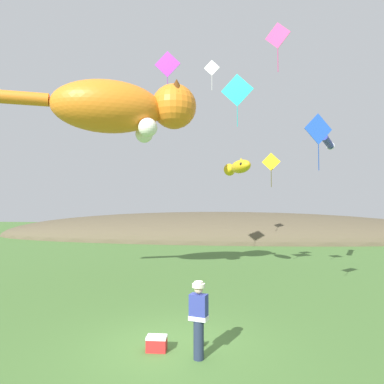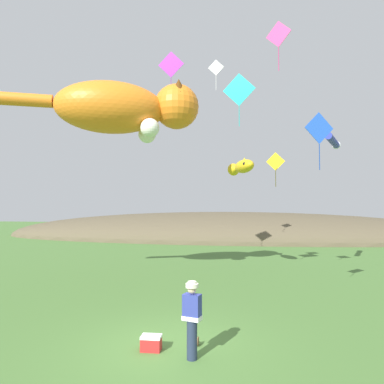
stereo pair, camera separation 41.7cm
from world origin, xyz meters
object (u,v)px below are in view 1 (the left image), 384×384
at_px(festival_attendant, 199,317).
at_px(kite_fish_windsock, 238,167).
at_px(kite_diamond_blue, 318,130).
at_px(kite_diamond_white, 212,68).
at_px(kite_giant_cat, 123,108).
at_px(kite_diamond_gold, 271,162).
at_px(kite_diamond_pink, 278,36).
at_px(kite_diamond_violet, 167,64).
at_px(picnic_cooler, 157,343).
at_px(kite_diamond_teal, 237,90).
at_px(kite_tube_streamer, 327,142).
at_px(kite_spool, 201,341).

relative_size(festival_attendant, kite_fish_windsock, 0.67).
xyz_separation_m(kite_diamond_blue, kite_diamond_white, (-4.22, 7.69, 5.51)).
height_order(kite_giant_cat, kite_diamond_white, kite_diamond_white).
relative_size(kite_fish_windsock, kite_diamond_gold, 1.37).
bearing_deg(kite_diamond_white, kite_diamond_pink, -67.22).
xyz_separation_m(kite_giant_cat, kite_diamond_pink, (6.75, -2.04, 1.94)).
distance_m(kite_giant_cat, kite_diamond_violet, 4.76).
height_order(kite_diamond_blue, kite_diamond_white, kite_diamond_white).
bearing_deg(kite_fish_windsock, festival_attendant, -96.06).
xyz_separation_m(picnic_cooler, kite_fish_windsock, (2.13, 9.74, 5.37)).
bearing_deg(kite_diamond_blue, picnic_cooler, -139.89).
height_order(kite_diamond_teal, kite_diamond_blue, kite_diamond_teal).
relative_size(kite_diamond_blue, kite_diamond_white, 1.10).
distance_m(kite_giant_cat, kite_tube_streamer, 10.77).
distance_m(kite_diamond_blue, kite_diamond_violet, 10.13).
relative_size(kite_diamond_teal, kite_diamond_pink, 1.23).
distance_m(kite_spool, picnic_cooler, 1.13).
bearing_deg(kite_fish_windsock, kite_diamond_white, 126.91).
bearing_deg(kite_diamond_pink, kite_diamond_violet, 135.56).
distance_m(festival_attendant, kite_fish_windsock, 11.11).
relative_size(kite_giant_cat, kite_diamond_blue, 4.36).
height_order(kite_spool, kite_diamond_pink, kite_diamond_pink).
bearing_deg(kite_spool, kite_diamond_teal, 80.80).
relative_size(kite_diamond_pink, kite_diamond_white, 1.04).
bearing_deg(kite_diamond_violet, kite_tube_streamer, 4.24).
height_order(kite_tube_streamer, kite_diamond_white, kite_diamond_white).
xyz_separation_m(kite_spool, kite_giant_cat, (-4.22, 6.34, 7.90)).
height_order(festival_attendant, picnic_cooler, festival_attendant).
relative_size(picnic_cooler, kite_fish_windsock, 0.19).
bearing_deg(kite_diamond_teal, kite_tube_streamer, 38.61).
xyz_separation_m(kite_fish_windsock, kite_diamond_blue, (2.70, -5.67, 0.65)).
height_order(picnic_cooler, kite_diamond_pink, kite_diamond_pink).
xyz_separation_m(kite_diamond_teal, kite_diamond_violet, (-3.76, 3.20, 2.69)).
relative_size(kite_giant_cat, kite_diamond_white, 4.78).
distance_m(kite_diamond_gold, kite_diamond_blue, 7.19).
relative_size(kite_tube_streamer, kite_diamond_violet, 1.25).
relative_size(kite_diamond_gold, kite_diamond_blue, 0.96).
bearing_deg(kite_spool, kite_tube_streamer, 60.07).
relative_size(festival_attendant, kite_tube_streamer, 0.60).
bearing_deg(kite_fish_windsock, picnic_cooler, -102.33).
height_order(festival_attendant, kite_spool, festival_attendant).
height_order(kite_giant_cat, kite_diamond_teal, kite_giant_cat).
bearing_deg(kite_diamond_gold, kite_spool, -105.24).
xyz_separation_m(picnic_cooler, kite_diamond_violet, (-1.71, 9.90, 11.10)).
height_order(kite_diamond_gold, kite_diamond_blue, kite_diamond_blue).
relative_size(kite_spool, kite_diamond_gold, 0.12).
bearing_deg(kite_diamond_gold, kite_diamond_blue, -83.06).
bearing_deg(kite_diamond_blue, festival_attendant, -130.66).
distance_m(picnic_cooler, kite_diamond_white, 16.47).
height_order(kite_giant_cat, kite_diamond_blue, kite_giant_cat).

